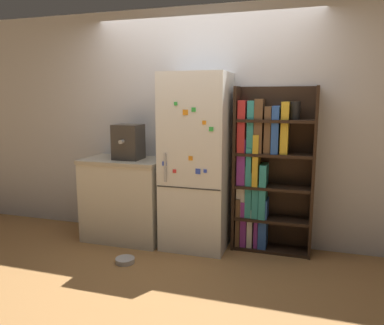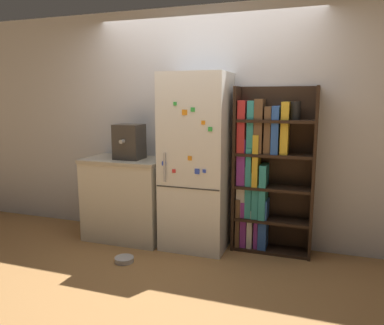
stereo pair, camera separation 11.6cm
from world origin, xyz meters
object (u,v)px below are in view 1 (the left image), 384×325
object	(u,v)px
espresso_machine	(128,142)
pet_bowl	(125,260)
bookshelf	(264,172)
refrigerator	(196,162)

from	to	relation	value
espresso_machine	pet_bowl	size ratio (longest dim) A/B	2.02
bookshelf	espresso_machine	size ratio (longest dim) A/B	4.46
bookshelf	espresso_machine	xyz separation A→B (m)	(-1.48, -0.18, 0.29)
refrigerator	bookshelf	size ratio (longest dim) A/B	1.08
refrigerator	bookshelf	world-z (taller)	refrigerator
refrigerator	bookshelf	xyz separation A→B (m)	(0.70, 0.15, -0.09)
bookshelf	pet_bowl	size ratio (longest dim) A/B	9.02
bookshelf	espresso_machine	distance (m)	1.52
bookshelf	espresso_machine	bearing A→B (deg)	-173.09
espresso_machine	refrigerator	bearing A→B (deg)	2.17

